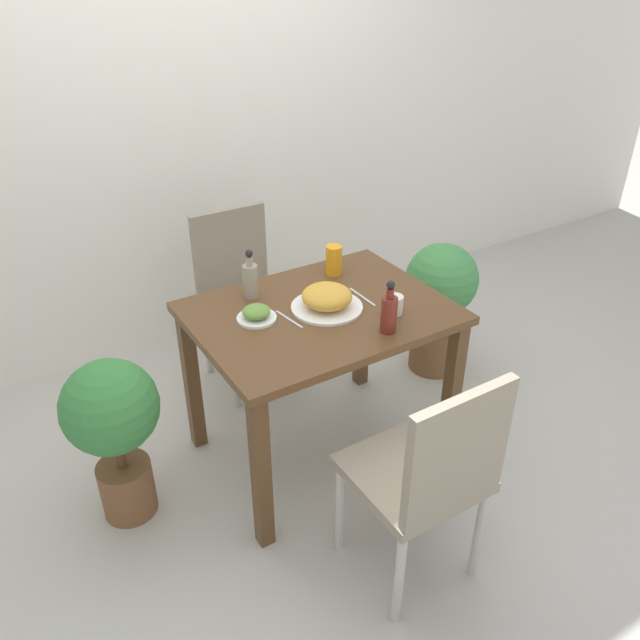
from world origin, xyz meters
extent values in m
plane|color=#B7B2A8|center=(0.00, 0.00, 0.00)|extent=(16.00, 16.00, 0.00)
cube|color=white|center=(0.00, 1.31, 1.30)|extent=(8.00, 0.05, 2.60)
cube|color=brown|center=(0.00, 0.00, 0.73)|extent=(1.03, 0.78, 0.04)
cube|color=brown|center=(-0.46, -0.34, 0.36)|extent=(0.06, 0.06, 0.71)
cube|color=brown|center=(0.46, -0.34, 0.36)|extent=(0.06, 0.06, 0.71)
cube|color=brown|center=(-0.46, 0.34, 0.36)|extent=(0.06, 0.06, 0.71)
cube|color=brown|center=(0.46, 0.34, 0.36)|extent=(0.06, 0.06, 0.71)
cube|color=gray|center=(-0.05, -0.70, 0.45)|extent=(0.42, 0.42, 0.04)
cube|color=gray|center=(-0.05, -0.89, 0.69)|extent=(0.40, 0.04, 0.44)
cylinder|color=#B7B2A8|center=(0.13, -0.52, 0.21)|extent=(0.03, 0.03, 0.43)
cylinder|color=#B7B2A8|center=(-0.23, -0.52, 0.21)|extent=(0.03, 0.03, 0.43)
cylinder|color=#B7B2A8|center=(0.13, -0.88, 0.21)|extent=(0.03, 0.03, 0.43)
cylinder|color=#B7B2A8|center=(-0.23, -0.88, 0.21)|extent=(0.03, 0.03, 0.43)
cube|color=gray|center=(-0.01, 0.67, 0.45)|extent=(0.42, 0.42, 0.04)
cube|color=gray|center=(-0.01, 0.86, 0.69)|extent=(0.40, 0.04, 0.44)
cylinder|color=#B7B2A8|center=(-0.19, 0.49, 0.21)|extent=(0.03, 0.03, 0.43)
cylinder|color=#B7B2A8|center=(0.17, 0.49, 0.21)|extent=(0.03, 0.03, 0.43)
cylinder|color=#B7B2A8|center=(-0.19, 0.85, 0.21)|extent=(0.03, 0.03, 0.43)
cylinder|color=#B7B2A8|center=(0.17, 0.85, 0.21)|extent=(0.03, 0.03, 0.43)
cylinder|color=white|center=(0.03, -0.01, 0.75)|extent=(0.29, 0.29, 0.01)
ellipsoid|color=gold|center=(0.03, -0.01, 0.80)|extent=(0.21, 0.21, 0.09)
cylinder|color=white|center=(-0.26, 0.06, 0.75)|extent=(0.16, 0.16, 0.01)
ellipsoid|color=olive|center=(-0.26, 0.06, 0.78)|extent=(0.11, 0.11, 0.05)
cylinder|color=silver|center=(0.24, -0.18, 0.79)|extent=(0.07, 0.07, 0.08)
cylinder|color=orange|center=(0.23, 0.25, 0.82)|extent=(0.07, 0.07, 0.14)
cylinder|color=maroon|center=(0.13, -0.28, 0.82)|extent=(0.06, 0.06, 0.14)
cylinder|color=maroon|center=(0.13, -0.28, 0.91)|extent=(0.03, 0.03, 0.04)
sphere|color=black|center=(0.13, -0.28, 0.95)|extent=(0.03, 0.03, 0.03)
cylinder|color=gray|center=(-0.19, 0.25, 0.82)|extent=(0.06, 0.06, 0.14)
cylinder|color=gray|center=(-0.19, 0.25, 0.91)|extent=(0.03, 0.03, 0.04)
sphere|color=black|center=(-0.19, 0.25, 0.95)|extent=(0.03, 0.03, 0.03)
cube|color=silver|center=(-0.15, -0.01, 0.75)|extent=(0.03, 0.17, 0.00)
cube|color=silver|center=(0.21, -0.01, 0.75)|extent=(0.01, 0.18, 0.00)
cylinder|color=brown|center=(-0.86, 0.10, 0.12)|extent=(0.22, 0.22, 0.24)
cylinder|color=brown|center=(-0.86, 0.10, 0.30)|extent=(0.04, 0.04, 0.11)
sphere|color=#387F3D|center=(-0.86, 0.10, 0.54)|extent=(0.37, 0.37, 0.37)
cylinder|color=brown|center=(0.90, 0.24, 0.12)|extent=(0.27, 0.27, 0.24)
cylinder|color=brown|center=(0.90, 0.24, 0.30)|extent=(0.05, 0.05, 0.11)
sphere|color=#428947|center=(0.90, 0.24, 0.54)|extent=(0.38, 0.38, 0.38)
camera|label=1|loc=(-1.17, -1.88, 2.00)|focal=35.00mm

